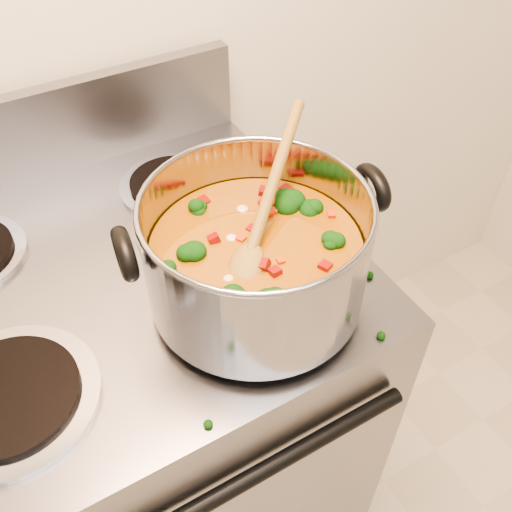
# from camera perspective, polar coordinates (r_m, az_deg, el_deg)

# --- Properties ---
(electric_range) EXTENTS (0.74, 0.67, 1.08)m
(electric_range) POSITION_cam_1_polar(r_m,az_deg,el_deg) (1.26, -10.94, -16.06)
(electric_range) COLOR gray
(electric_range) RESTS_ON ground
(stockpot) EXTENTS (0.36, 0.30, 0.18)m
(stockpot) POSITION_cam_1_polar(r_m,az_deg,el_deg) (0.76, -0.02, 0.05)
(stockpot) COLOR gray
(stockpot) RESTS_ON electric_range
(wooden_spoon) EXTENTS (0.24, 0.22, 0.13)m
(wooden_spoon) POSITION_cam_1_polar(r_m,az_deg,el_deg) (0.75, 0.45, 3.44)
(wooden_spoon) COLOR brown
(wooden_spoon) RESTS_ON stockpot
(cooktop_crumbs) EXTENTS (0.21, 0.27, 0.01)m
(cooktop_crumbs) POSITION_cam_1_polar(r_m,az_deg,el_deg) (0.94, 0.20, 3.43)
(cooktop_crumbs) COLOR black
(cooktop_crumbs) RESTS_ON electric_range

